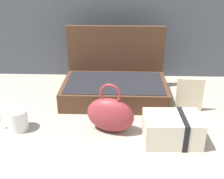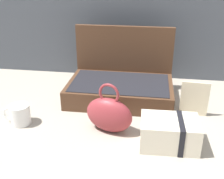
# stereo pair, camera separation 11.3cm
# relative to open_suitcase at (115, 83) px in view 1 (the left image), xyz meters

# --- Properties ---
(ground_plane) EXTENTS (6.00, 6.00, 0.00)m
(ground_plane) POSITION_rel_open_suitcase_xyz_m (-0.01, -0.26, -0.07)
(ground_plane) COLOR #9E9384
(open_suitcase) EXTENTS (0.52, 0.34, 0.34)m
(open_suitcase) POSITION_rel_open_suitcase_xyz_m (0.00, 0.00, 0.00)
(open_suitcase) COLOR #4C301E
(open_suitcase) RESTS_ON ground_plane
(teal_pouch_handbag) EXTENTS (0.22, 0.14, 0.21)m
(teal_pouch_handbag) POSITION_rel_open_suitcase_xyz_m (-0.01, -0.32, 0.00)
(teal_pouch_handbag) COLOR maroon
(teal_pouch_handbag) RESTS_ON ground_plane
(cream_toiletry_bag) EXTENTS (0.22, 0.16, 0.11)m
(cream_toiletry_bag) POSITION_rel_open_suitcase_xyz_m (0.23, -0.39, -0.02)
(cream_toiletry_bag) COLOR beige
(cream_toiletry_bag) RESTS_ON ground_plane
(coffee_mug) EXTENTS (0.12, 0.09, 0.09)m
(coffee_mug) POSITION_rel_open_suitcase_xyz_m (-0.40, -0.33, -0.03)
(coffee_mug) COLOR white
(coffee_mug) RESTS_ON ground_plane
(info_card_left) EXTENTS (0.12, 0.01, 0.16)m
(info_card_left) POSITION_rel_open_suitcase_xyz_m (0.35, -0.14, 0.01)
(info_card_left) COLOR beige
(info_card_left) RESTS_ON ground_plane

